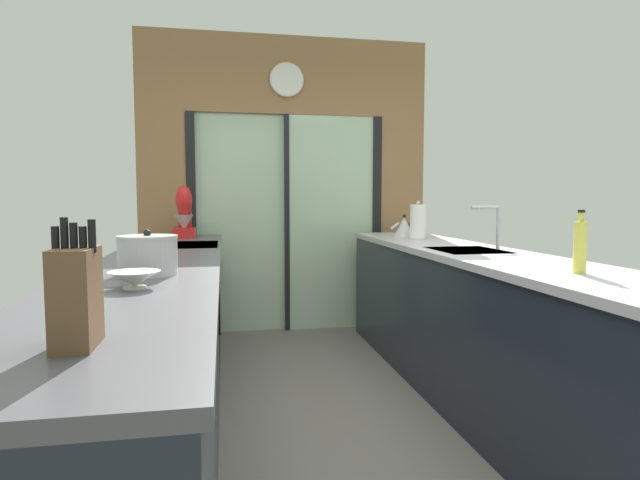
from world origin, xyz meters
The scene contains 13 objects.
ground_plane centered at (0.00, 0.60, -0.01)m, with size 5.04×7.60×0.02m, color slate.
back_wall_unit centered at (0.00, 2.40, 1.53)m, with size 2.64×0.12×2.70m.
left_counter_run centered at (-0.91, 0.13, 0.47)m, with size 0.62×3.80×0.92m.
right_counter_run centered at (0.91, 0.30, 0.46)m, with size 0.62×3.80×0.92m.
sink_faucet centered at (1.06, 0.55, 1.10)m, with size 0.19×0.02×0.27m.
oven_range centered at (-0.91, 1.25, 0.46)m, with size 0.60×0.60×0.92m.
mixing_bowl centered at (-0.89, -0.50, 0.95)m, with size 0.18×0.18×0.06m.
knife_block centered at (-0.89, -1.22, 1.03)m, with size 0.09×0.14×0.28m.
stand_mixer centered at (-0.89, 1.91, 1.08)m, with size 0.17×0.27×0.42m.
stock_pot centered at (-0.89, -0.16, 1.00)m, with size 0.24×0.24×0.19m.
kettle centered at (0.89, 1.69, 1.00)m, with size 0.26×0.18×0.18m.
soap_bottle_far centered at (0.89, -0.46, 1.04)m, with size 0.05×0.05×0.27m.
paper_towel_roll centered at (0.89, 1.38, 1.05)m, with size 0.14×0.14×0.30m.
Camera 1 is at (-0.58, -2.38, 1.24)m, focal length 29.01 mm.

